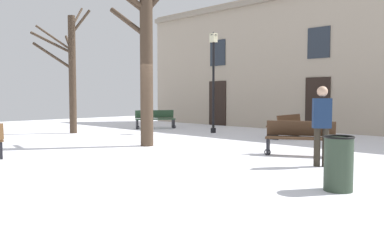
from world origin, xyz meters
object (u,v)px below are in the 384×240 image
at_px(bench_facing_shops, 285,125).
at_px(tree_center, 144,47).
at_px(tree_left_of_center, 71,67).
at_px(streetlamp, 213,72).
at_px(person_strolling, 322,122).
at_px(bench_near_center_tree, 300,137).
at_px(bench_back_to_back_left, 155,119).
at_px(litter_bin, 339,163).

bearing_deg(bench_facing_shops, tree_center, -24.67).
relative_size(tree_left_of_center, bench_facing_shops, 2.86).
xyz_separation_m(streetlamp, person_strolling, (6.92, -4.26, -1.56)).
xyz_separation_m(streetlamp, bench_near_center_tree, (5.77, -3.12, -2.07)).
bearing_deg(person_strolling, bench_back_to_back_left, -59.21).
distance_m(bench_facing_shops, person_strolling, 6.02).
bearing_deg(tree_left_of_center, streetlamp, 45.67).
distance_m(streetlamp, bench_back_to_back_left, 4.04).
relative_size(tree_left_of_center, litter_bin, 6.01).
bearing_deg(bench_near_center_tree, tree_left_of_center, 158.64).
distance_m(tree_center, streetlamp, 4.93).
bearing_deg(tree_center, bench_facing_shops, 70.49).
height_order(tree_left_of_center, streetlamp, tree_left_of_center).
distance_m(bench_back_to_back_left, person_strolling, 11.13).
bearing_deg(person_strolling, tree_center, -33.50).
bearing_deg(streetlamp, person_strolling, -31.62).
xyz_separation_m(tree_center, litter_bin, (6.81, -1.44, -2.57)).
relative_size(bench_near_center_tree, bench_facing_shops, 0.94).
xyz_separation_m(litter_bin, bench_near_center_tree, (-2.39, 3.04, 0.01)).
xyz_separation_m(streetlamp, bench_back_to_back_left, (-3.45, -0.26, -2.08)).
bearing_deg(person_strolling, bench_near_center_tree, -82.98).
bearing_deg(tree_left_of_center, litter_bin, -8.99).
relative_size(tree_left_of_center, streetlamp, 1.29).
height_order(tree_center, person_strolling, tree_center).
height_order(tree_left_of_center, bench_near_center_tree, tree_left_of_center).
bearing_deg(bench_facing_shops, person_strolling, 33.59).
bearing_deg(bench_near_center_tree, streetlamp, 123.95).
bearing_deg(tree_center, bench_back_to_back_left, 137.19).
height_order(streetlamp, bench_back_to_back_left, streetlamp).
height_order(streetlamp, bench_near_center_tree, streetlamp).
xyz_separation_m(tree_left_of_center, streetlamp, (4.12, 4.21, -0.18)).
bearing_deg(tree_center, person_strolling, 4.61).
distance_m(streetlamp, bench_near_center_tree, 6.88).
relative_size(streetlamp, person_strolling, 2.38).
relative_size(streetlamp, litter_bin, 4.65).
height_order(bench_back_to_back_left, bench_facing_shops, bench_back_to_back_left).
bearing_deg(streetlamp, tree_center, -73.95).
bearing_deg(bench_facing_shops, bench_back_to_back_left, -89.35).
bearing_deg(streetlamp, tree_left_of_center, -134.33).
height_order(litter_bin, bench_back_to_back_left, litter_bin).
distance_m(tree_left_of_center, litter_bin, 12.64).
bearing_deg(litter_bin, bench_back_to_back_left, 153.09).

